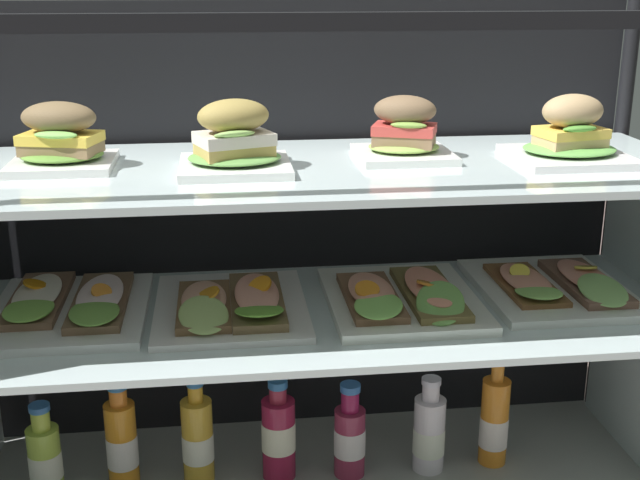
% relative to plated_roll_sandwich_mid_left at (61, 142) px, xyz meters
% --- Properties ---
extents(case_frame, '(1.43, 0.55, 0.98)m').
position_rel_plated_roll_sandwich_mid_left_xyz_m(case_frame, '(0.46, 0.12, -0.22)').
color(case_frame, black).
rests_on(case_frame, ground).
extents(riser_lower_tier, '(1.37, 0.48, 0.37)m').
position_rel_plated_roll_sandwich_mid_left_xyz_m(riser_lower_tier, '(0.46, -0.04, -0.53)').
color(riser_lower_tier, silver).
rests_on(riser_lower_tier, case_base_deck).
extents(shelf_lower_glass, '(1.38, 0.50, 0.01)m').
position_rel_plated_roll_sandwich_mid_left_xyz_m(shelf_lower_glass, '(0.46, -0.04, -0.33)').
color(shelf_lower_glass, silver).
rests_on(shelf_lower_glass, riser_lower_tier).
extents(riser_upper_tier, '(1.37, 0.48, 0.27)m').
position_rel_plated_roll_sandwich_mid_left_xyz_m(riser_upper_tier, '(0.46, -0.04, -0.19)').
color(riser_upper_tier, silver).
rests_on(riser_upper_tier, shelf_lower_glass).
extents(shelf_upper_glass, '(1.38, 0.50, 0.01)m').
position_rel_plated_roll_sandwich_mid_left_xyz_m(shelf_upper_glass, '(0.46, -0.04, -0.05)').
color(shelf_upper_glass, silver).
rests_on(shelf_upper_glass, riser_upper_tier).
extents(plated_roll_sandwich_mid_left, '(0.18, 0.18, 0.12)m').
position_rel_plated_roll_sandwich_mid_left_xyz_m(plated_roll_sandwich_mid_left, '(0.00, 0.00, 0.00)').
color(plated_roll_sandwich_mid_left, white).
rests_on(plated_roll_sandwich_mid_left, shelf_upper_glass).
extents(plated_roll_sandwich_far_right, '(0.19, 0.19, 0.12)m').
position_rel_plated_roll_sandwich_mid_left_xyz_m(plated_roll_sandwich_far_right, '(0.30, -0.06, 0.00)').
color(plated_roll_sandwich_far_right, white).
rests_on(plated_roll_sandwich_far_right, shelf_upper_glass).
extents(plated_roll_sandwich_near_left_corner, '(0.17, 0.17, 0.12)m').
position_rel_plated_roll_sandwich_mid_left_xyz_m(plated_roll_sandwich_near_left_corner, '(0.62, 0.00, -0.00)').
color(plated_roll_sandwich_near_left_corner, white).
rests_on(plated_roll_sandwich_near_left_corner, shelf_upper_glass).
extents(plated_roll_sandwich_left_of_center, '(0.21, 0.21, 0.12)m').
position_rel_plated_roll_sandwich_mid_left_xyz_m(plated_roll_sandwich_left_of_center, '(0.92, -0.06, -0.00)').
color(plated_roll_sandwich_left_of_center, white).
rests_on(plated_roll_sandwich_left_of_center, shelf_upper_glass).
extents(open_sandwich_tray_near_right_corner, '(0.29, 0.35, 0.06)m').
position_rel_plated_roll_sandwich_mid_left_xyz_m(open_sandwich_tray_near_right_corner, '(-0.01, -0.01, -0.31)').
color(open_sandwich_tray_near_right_corner, white).
rests_on(open_sandwich_tray_near_right_corner, shelf_lower_glass).
extents(open_sandwich_tray_far_right, '(0.29, 0.35, 0.06)m').
position_rel_plated_roll_sandwich_mid_left_xyz_m(open_sandwich_tray_far_right, '(0.29, -0.04, -0.31)').
color(open_sandwich_tray_far_right, white).
rests_on(open_sandwich_tray_far_right, shelf_lower_glass).
extents(open_sandwich_tray_center, '(0.29, 0.35, 0.06)m').
position_rel_plated_roll_sandwich_mid_left_xyz_m(open_sandwich_tray_center, '(0.62, -0.04, -0.31)').
color(open_sandwich_tray_center, white).
rests_on(open_sandwich_tray_center, shelf_lower_glass).
extents(open_sandwich_tray_right_of_center, '(0.29, 0.35, 0.06)m').
position_rel_plated_roll_sandwich_mid_left_xyz_m(open_sandwich_tray_right_of_center, '(0.93, -0.02, -0.31)').
color(open_sandwich_tray_right_of_center, white).
rests_on(open_sandwich_tray_right_of_center, shelf_lower_glass).
extents(juice_bottle_back_right, '(0.07, 0.07, 0.20)m').
position_rel_plated_roll_sandwich_mid_left_xyz_m(juice_bottle_back_right, '(-0.09, -0.01, -0.63)').
color(juice_bottle_back_right, '#AED149').
rests_on(juice_bottle_back_right, case_base_deck).
extents(juice_bottle_front_second, '(0.06, 0.06, 0.23)m').
position_rel_plated_roll_sandwich_mid_left_xyz_m(juice_bottle_front_second, '(0.06, 0.02, -0.62)').
color(juice_bottle_front_second, orange).
rests_on(juice_bottle_front_second, case_base_deck).
extents(juice_bottle_front_right_end, '(0.06, 0.06, 0.23)m').
position_rel_plated_roll_sandwich_mid_left_xyz_m(juice_bottle_front_right_end, '(0.21, 0.01, -0.62)').
color(juice_bottle_front_right_end, gold).
rests_on(juice_bottle_front_right_end, case_base_deck).
extents(juice_bottle_front_left_end, '(0.07, 0.07, 0.22)m').
position_rel_plated_roll_sandwich_mid_left_xyz_m(juice_bottle_front_left_end, '(0.38, -0.00, -0.62)').
color(juice_bottle_front_left_end, maroon).
rests_on(juice_bottle_front_left_end, case_base_deck).
extents(juice_bottle_front_middle, '(0.07, 0.07, 0.21)m').
position_rel_plated_roll_sandwich_mid_left_xyz_m(juice_bottle_front_middle, '(0.52, -0.01, -0.63)').
color(juice_bottle_front_middle, '#8F2A47').
rests_on(juice_bottle_front_middle, case_base_deck).
extents(juice_bottle_front_fourth, '(0.07, 0.07, 0.21)m').
position_rel_plated_roll_sandwich_mid_left_xyz_m(juice_bottle_front_fourth, '(0.69, -0.01, -0.63)').
color(juice_bottle_front_fourth, white).
rests_on(juice_bottle_front_fourth, case_base_deck).
extents(juice_bottle_back_left, '(0.06, 0.06, 0.24)m').
position_rel_plated_roll_sandwich_mid_left_xyz_m(juice_bottle_back_left, '(0.83, -0.01, -0.61)').
color(juice_bottle_back_left, orange).
rests_on(juice_bottle_back_left, case_base_deck).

